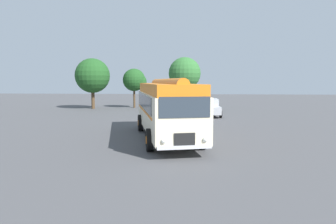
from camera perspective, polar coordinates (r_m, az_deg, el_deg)
The scene contains 7 objects.
ground_plane at distance 17.42m, azimuth 0.93°, elevation -5.19°, with size 120.00×120.00×0.00m, color #474749.
vintage_bus at distance 17.43m, azimuth -0.39°, elevation 1.11°, with size 4.86×10.38×3.49m.
car_near_left at distance 28.39m, azimuth 2.73°, elevation 0.84°, with size 1.99×4.21×1.66m.
car_mid_left at distance 28.97m, azimuth 7.93°, elevation 0.89°, with size 2.12×4.28×1.66m.
tree_far_left at distance 37.52m, azimuth -14.32°, elevation 6.62°, with size 4.16×4.16×6.08m.
tree_left_of_centre at distance 37.78m, azimuth -6.25°, elevation 5.99°, with size 2.97×2.81×4.90m.
tree_centre at distance 36.31m, azimuth 3.08°, elevation 7.35°, with size 3.86×3.86×6.21m.
Camera 1 is at (1.10, -17.05, 3.36)m, focal length 32.00 mm.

